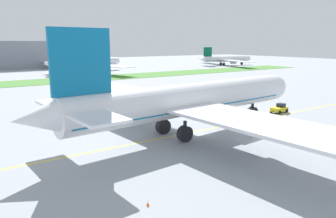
{
  "coord_description": "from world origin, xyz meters",
  "views": [
    {
      "loc": [
        -37.77,
        -45.34,
        17.06
      ],
      "look_at": [
        -3.26,
        5.81,
        4.15
      ],
      "focal_mm": 34.07,
      "sensor_mm": 36.0,
      "label": 1
    }
  ],
  "objects": [
    {
      "name": "ground_plane",
      "position": [
        0.0,
        0.0,
        0.0
      ],
      "size": [
        600.0,
        600.0,
        0.0
      ],
      "primitive_type": "plane",
      "color": "#9399A0",
      "rests_on": "ground"
    },
    {
      "name": "apron_taxi_line",
      "position": [
        0.0,
        1.34,
        0.0
      ],
      "size": [
        280.0,
        0.36,
        0.01
      ],
      "primitive_type": "cube",
      "color": "yellow",
      "rests_on": "ground"
    },
    {
      "name": "grass_median_strip",
      "position": [
        0.0,
        101.96,
        0.05
      ],
      "size": [
        320.0,
        24.0,
        0.1
      ],
      "primitive_type": "cube",
      "color": "#4C8438",
      "rests_on": "ground"
    },
    {
      "name": "airliner_foreground",
      "position": [
        -2.45,
        0.84,
        6.49
      ],
      "size": [
        60.56,
        96.8,
        19.11
      ],
      "color": "white",
      "rests_on": "ground"
    },
    {
      "name": "pushback_tug",
      "position": [
        28.4,
        3.24,
        1.03
      ],
      "size": [
        6.37,
        2.93,
        2.25
      ],
      "color": "yellow",
      "rests_on": "ground"
    },
    {
      "name": "ground_crew_wingwalker_port",
      "position": [
        18.01,
        -7.83,
        1.05
      ],
      "size": [
        0.59,
        0.36,
        1.72
      ],
      "color": "black",
      "rests_on": "ground"
    },
    {
      "name": "traffic_cone_near_nose",
      "position": [
        21.98,
        -14.58,
        0.28
      ],
      "size": [
        0.36,
        0.36,
        0.58
      ],
      "color": "#F2590C",
      "rests_on": "ground"
    },
    {
      "name": "traffic_cone_starboard_wing",
      "position": [
        -22.12,
        -18.28,
        0.28
      ],
      "size": [
        0.36,
        0.36,
        0.58
      ],
      "color": "#F2590C",
      "rests_on": "ground"
    },
    {
      "name": "service_truck_baggage_loader",
      "position": [
        21.23,
        32.73,
        1.61
      ],
      "size": [
        5.43,
        3.29,
        3.0
      ],
      "color": "#33478C",
      "rests_on": "ground"
    },
    {
      "name": "parked_airliner_far_left",
      "position": [
        26.82,
        138.18,
        5.32
      ],
      "size": [
        50.48,
        82.02,
        15.67
      ],
      "color": "white",
      "rests_on": "ground"
    },
    {
      "name": "parked_airliner_far_centre",
      "position": [
        135.62,
        133.81,
        4.63
      ],
      "size": [
        44.1,
        71.6,
        13.64
      ],
      "color": "white",
      "rests_on": "ground"
    }
  ]
}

